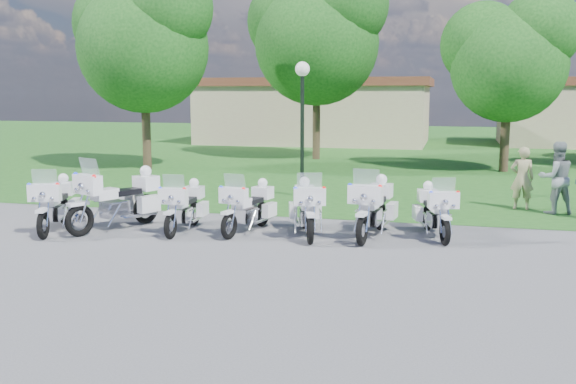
% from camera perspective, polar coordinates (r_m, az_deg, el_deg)
% --- Properties ---
extents(ground, '(100.00, 100.00, 0.00)m').
position_cam_1_polar(ground, '(13.47, 2.48, -4.90)').
color(ground, '#5C5C61').
rests_on(ground, ground).
extents(grass_lawn, '(100.00, 48.00, 0.01)m').
position_cam_1_polar(grass_lawn, '(40.02, 10.62, 4.08)').
color(grass_lawn, '#1F551B').
rests_on(grass_lawn, ground).
extents(motorcycle_0, '(1.18, 2.21, 1.53)m').
position_cam_1_polar(motorcycle_0, '(15.91, -19.97, -0.95)').
color(motorcycle_0, black).
rests_on(motorcycle_0, ground).
extents(motorcycle_1, '(1.51, 2.43, 1.75)m').
position_cam_1_polar(motorcycle_1, '(15.64, -14.79, -0.53)').
color(motorcycle_1, black).
rests_on(motorcycle_1, ground).
extents(motorcycle_2, '(0.73, 2.10, 1.41)m').
position_cam_1_polar(motorcycle_2, '(15.09, -9.18, -1.23)').
color(motorcycle_2, black).
rests_on(motorcycle_2, ground).
extents(motorcycle_3, '(0.97, 2.11, 1.43)m').
position_cam_1_polar(motorcycle_3, '(14.85, -3.49, -1.26)').
color(motorcycle_3, black).
rests_on(motorcycle_3, ground).
extents(motorcycle_4, '(1.16, 2.18, 1.51)m').
position_cam_1_polar(motorcycle_4, '(14.48, 1.68, -1.37)').
color(motorcycle_4, black).
rests_on(motorcycle_4, ground).
extents(motorcycle_5, '(0.95, 2.39, 1.61)m').
position_cam_1_polar(motorcycle_5, '(14.46, 7.61, -1.30)').
color(motorcycle_5, black).
rests_on(motorcycle_5, ground).
extents(motorcycle_6, '(1.07, 2.06, 1.42)m').
position_cam_1_polar(motorcycle_6, '(14.70, 12.91, -1.59)').
color(motorcycle_6, black).
rests_on(motorcycle_6, ground).
extents(lamp_post, '(0.44, 0.44, 4.12)m').
position_cam_1_polar(lamp_post, '(19.54, 1.28, 8.58)').
color(lamp_post, black).
rests_on(lamp_post, ground).
extents(tree_0, '(6.30, 5.37, 8.39)m').
position_cam_1_polar(tree_0, '(27.79, -12.81, 13.47)').
color(tree_0, '#38281C').
rests_on(tree_0, ground).
extents(tree_1, '(6.90, 5.89, 9.20)m').
position_cam_1_polar(tree_1, '(31.28, 2.51, 14.11)').
color(tree_1, '#38281C').
rests_on(tree_1, ground).
extents(tree_2, '(5.36, 4.58, 7.15)m').
position_cam_1_polar(tree_2, '(27.62, 18.97, 11.52)').
color(tree_2, '#38281C').
rests_on(tree_2, ground).
extents(building_west, '(14.56, 8.32, 4.10)m').
position_cam_1_polar(building_west, '(41.74, 2.50, 7.25)').
color(building_west, tan).
rests_on(building_west, ground).
extents(bystander_a, '(0.63, 0.42, 1.73)m').
position_cam_1_polar(bystander_a, '(18.74, 20.09, 1.14)').
color(bystander_a, tan).
rests_on(bystander_a, ground).
extents(bystander_b, '(1.10, 0.95, 1.92)m').
position_cam_1_polar(bystander_b, '(18.36, 22.73, 1.14)').
color(bystander_b, gray).
rests_on(bystander_b, ground).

